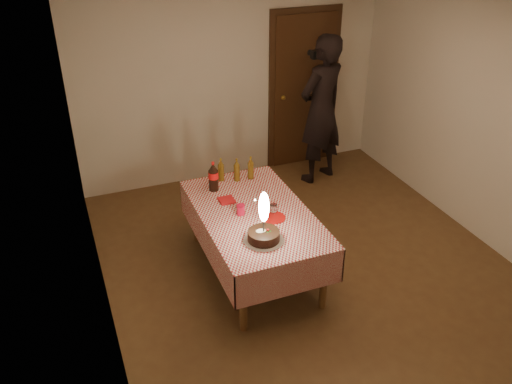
{
  "coord_description": "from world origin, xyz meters",
  "views": [
    {
      "loc": [
        -2.16,
        -4.03,
        3.43
      ],
      "look_at": [
        -0.55,
        0.04,
        0.95
      ],
      "focal_mm": 38.0,
      "sensor_mm": 36.0,
      "label": 1
    }
  ],
  "objects_px": {
    "red_plate": "(274,218)",
    "cola_bottle": "(213,177)",
    "amber_bottle_mid": "(237,170)",
    "dining_table": "(254,220)",
    "birthday_cake": "(264,229)",
    "clear_cup": "(273,209)",
    "red_cup": "(241,210)",
    "amber_bottle_right": "(251,168)",
    "photographer": "(321,110)",
    "amber_bottle_left": "(221,170)"
  },
  "relations": [
    {
      "from": "amber_bottle_right",
      "to": "amber_bottle_mid",
      "type": "height_order",
      "value": "same"
    },
    {
      "from": "red_plate",
      "to": "amber_bottle_right",
      "type": "xyz_separation_m",
      "value": [
        0.08,
        0.83,
        0.11
      ]
    },
    {
      "from": "dining_table",
      "to": "birthday_cake",
      "type": "distance_m",
      "value": 0.53
    },
    {
      "from": "birthday_cake",
      "to": "red_cup",
      "type": "height_order",
      "value": "birthday_cake"
    },
    {
      "from": "cola_bottle",
      "to": "photographer",
      "type": "bearing_deg",
      "value": 30.33
    },
    {
      "from": "cola_bottle",
      "to": "amber_bottle_mid",
      "type": "distance_m",
      "value": 0.31
    },
    {
      "from": "red_plate",
      "to": "birthday_cake",
      "type": "bearing_deg",
      "value": -127.23
    },
    {
      "from": "photographer",
      "to": "red_plate",
      "type": "bearing_deg",
      "value": -128.5
    },
    {
      "from": "cola_bottle",
      "to": "clear_cup",
      "type": "bearing_deg",
      "value": -58.7
    },
    {
      "from": "amber_bottle_mid",
      "to": "cola_bottle",
      "type": "bearing_deg",
      "value": -159.6
    },
    {
      "from": "red_plate",
      "to": "clear_cup",
      "type": "xyz_separation_m",
      "value": [
        0.03,
        0.09,
        0.04
      ]
    },
    {
      "from": "clear_cup",
      "to": "photographer",
      "type": "relative_size",
      "value": 0.05
    },
    {
      "from": "dining_table",
      "to": "cola_bottle",
      "type": "bearing_deg",
      "value": 111.95
    },
    {
      "from": "clear_cup",
      "to": "amber_bottle_left",
      "type": "distance_m",
      "value": 0.86
    },
    {
      "from": "dining_table",
      "to": "amber_bottle_mid",
      "type": "xyz_separation_m",
      "value": [
        0.07,
        0.67,
        0.21
      ]
    },
    {
      "from": "clear_cup",
      "to": "amber_bottle_left",
      "type": "height_order",
      "value": "amber_bottle_left"
    },
    {
      "from": "red_cup",
      "to": "amber_bottle_left",
      "type": "relative_size",
      "value": 0.39
    },
    {
      "from": "dining_table",
      "to": "clear_cup",
      "type": "distance_m",
      "value": 0.23
    },
    {
      "from": "amber_bottle_mid",
      "to": "photographer",
      "type": "relative_size",
      "value": 0.13
    },
    {
      "from": "dining_table",
      "to": "amber_bottle_mid",
      "type": "bearing_deg",
      "value": 84.37
    },
    {
      "from": "birthday_cake",
      "to": "cola_bottle",
      "type": "bearing_deg",
      "value": 97.23
    },
    {
      "from": "birthday_cake",
      "to": "clear_cup",
      "type": "xyz_separation_m",
      "value": [
        0.26,
        0.39,
        -0.07
      ]
    },
    {
      "from": "red_cup",
      "to": "clear_cup",
      "type": "xyz_separation_m",
      "value": [
        0.3,
        -0.1,
        -0.01
      ]
    },
    {
      "from": "amber_bottle_right",
      "to": "photographer",
      "type": "xyz_separation_m",
      "value": [
        1.31,
        0.93,
        0.14
      ]
    },
    {
      "from": "clear_cup",
      "to": "red_cup",
      "type": "bearing_deg",
      "value": 161.93
    },
    {
      "from": "dining_table",
      "to": "clear_cup",
      "type": "bearing_deg",
      "value": -26.94
    },
    {
      "from": "red_plate",
      "to": "clear_cup",
      "type": "bearing_deg",
      "value": 70.54
    },
    {
      "from": "red_plate",
      "to": "cola_bottle",
      "type": "bearing_deg",
      "value": 116.33
    },
    {
      "from": "dining_table",
      "to": "amber_bottle_right",
      "type": "bearing_deg",
      "value": 71.57
    },
    {
      "from": "red_cup",
      "to": "dining_table",
      "type": "bearing_deg",
      "value": -5.53
    },
    {
      "from": "birthday_cake",
      "to": "red_plate",
      "type": "bearing_deg",
      "value": 52.77
    },
    {
      "from": "amber_bottle_left",
      "to": "clear_cup",
      "type": "bearing_deg",
      "value": -72.73
    },
    {
      "from": "red_plate",
      "to": "amber_bottle_right",
      "type": "distance_m",
      "value": 0.84
    },
    {
      "from": "amber_bottle_left",
      "to": "photographer",
      "type": "bearing_deg",
      "value": 27.82
    },
    {
      "from": "birthday_cake",
      "to": "amber_bottle_right",
      "type": "distance_m",
      "value": 1.17
    },
    {
      "from": "dining_table",
      "to": "photographer",
      "type": "relative_size",
      "value": 0.9
    },
    {
      "from": "red_cup",
      "to": "amber_bottle_right",
      "type": "height_order",
      "value": "amber_bottle_right"
    },
    {
      "from": "dining_table",
      "to": "birthday_cake",
      "type": "bearing_deg",
      "value": -101.29
    },
    {
      "from": "cola_bottle",
      "to": "photographer",
      "type": "relative_size",
      "value": 0.17
    },
    {
      "from": "cola_bottle",
      "to": "amber_bottle_mid",
      "type": "xyz_separation_m",
      "value": [
        0.29,
        0.11,
        -0.03
      ]
    },
    {
      "from": "birthday_cake",
      "to": "clear_cup",
      "type": "distance_m",
      "value": 0.47
    },
    {
      "from": "amber_bottle_left",
      "to": "cola_bottle",
      "type": "bearing_deg",
      "value": -128.4
    },
    {
      "from": "birthday_cake",
      "to": "red_plate",
      "type": "relative_size",
      "value": 2.21
    },
    {
      "from": "clear_cup",
      "to": "cola_bottle",
      "type": "relative_size",
      "value": 0.28
    },
    {
      "from": "birthday_cake",
      "to": "red_cup",
      "type": "relative_size",
      "value": 4.86
    },
    {
      "from": "red_cup",
      "to": "amber_bottle_mid",
      "type": "xyz_separation_m",
      "value": [
        0.2,
        0.65,
        0.07
      ]
    },
    {
      "from": "red_cup",
      "to": "red_plate",
      "type": "bearing_deg",
      "value": -34.38
    },
    {
      "from": "birthday_cake",
      "to": "cola_bottle",
      "type": "relative_size",
      "value": 1.53
    },
    {
      "from": "red_cup",
      "to": "birthday_cake",
      "type": "bearing_deg",
      "value": -85.61
    },
    {
      "from": "amber_bottle_left",
      "to": "red_cup",
      "type": "bearing_deg",
      "value": -93.48
    }
  ]
}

